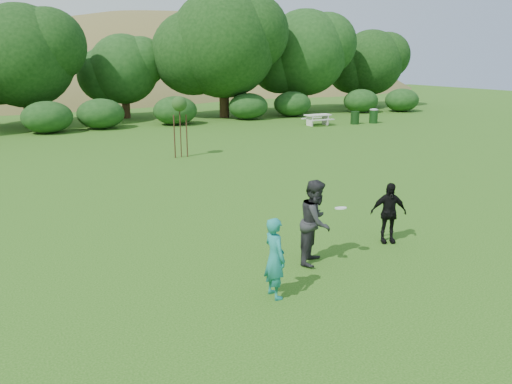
{
  "coord_description": "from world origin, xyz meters",
  "views": [
    {
      "loc": [
        -5.82,
        -8.36,
        4.54
      ],
      "look_at": [
        0.0,
        3.0,
        1.1
      ],
      "focal_mm": 35.0,
      "sensor_mm": 36.0,
      "label": 1
    }
  ],
  "objects_px": {
    "player_teal": "(275,258)",
    "picnic_table": "(318,118)",
    "trash_can_near": "(355,118)",
    "player_black": "(388,213)",
    "player_grey": "(316,222)",
    "sapling": "(179,106)",
    "trash_can_lidded": "(374,116)"
  },
  "relations": [
    {
      "from": "player_teal",
      "to": "trash_can_lidded",
      "type": "distance_m",
      "value": 28.19
    },
    {
      "from": "player_teal",
      "to": "picnic_table",
      "type": "distance_m",
      "value": 26.07
    },
    {
      "from": "player_black",
      "to": "picnic_table",
      "type": "distance_m",
      "value": 22.79
    },
    {
      "from": "sapling",
      "to": "picnic_table",
      "type": "bearing_deg",
      "value": 28.82
    },
    {
      "from": "player_grey",
      "to": "trash_can_lidded",
      "type": "bearing_deg",
      "value": 5.28
    },
    {
      "from": "trash_can_near",
      "to": "trash_can_lidded",
      "type": "xyz_separation_m",
      "value": [
        1.53,
        -0.17,
        0.09
      ]
    },
    {
      "from": "sapling",
      "to": "player_grey",
      "type": "bearing_deg",
      "value": -95.81
    },
    {
      "from": "player_black",
      "to": "picnic_table",
      "type": "relative_size",
      "value": 0.86
    },
    {
      "from": "player_grey",
      "to": "sapling",
      "type": "relative_size",
      "value": 0.68
    },
    {
      "from": "player_grey",
      "to": "trash_can_near",
      "type": "height_order",
      "value": "player_grey"
    },
    {
      "from": "player_black",
      "to": "trash_can_lidded",
      "type": "xyz_separation_m",
      "value": [
        15.49,
        19.03,
        -0.24
      ]
    },
    {
      "from": "player_grey",
      "to": "sapling",
      "type": "xyz_separation_m",
      "value": [
        1.36,
        13.35,
        1.45
      ]
    },
    {
      "from": "player_black",
      "to": "player_grey",
      "type": "bearing_deg",
      "value": -150.13
    },
    {
      "from": "player_teal",
      "to": "trash_can_near",
      "type": "distance_m",
      "value": 27.28
    },
    {
      "from": "player_teal",
      "to": "player_grey",
      "type": "xyz_separation_m",
      "value": [
        1.66,
        1.08,
        0.16
      ]
    },
    {
      "from": "player_teal",
      "to": "trash_can_near",
      "type": "height_order",
      "value": "player_teal"
    },
    {
      "from": "player_grey",
      "to": "picnic_table",
      "type": "distance_m",
      "value": 24.23
    },
    {
      "from": "trash_can_lidded",
      "to": "player_black",
      "type": "bearing_deg",
      "value": -129.14
    },
    {
      "from": "player_teal",
      "to": "picnic_table",
      "type": "height_order",
      "value": "player_teal"
    },
    {
      "from": "player_grey",
      "to": "player_black",
      "type": "bearing_deg",
      "value": -36.13
    },
    {
      "from": "player_grey",
      "to": "trash_can_near",
      "type": "distance_m",
      "value": 25.38
    },
    {
      "from": "trash_can_near",
      "to": "trash_can_lidded",
      "type": "height_order",
      "value": "trash_can_lidded"
    },
    {
      "from": "player_black",
      "to": "trash_can_near",
      "type": "distance_m",
      "value": 23.74
    },
    {
      "from": "player_black",
      "to": "sapling",
      "type": "bearing_deg",
      "value": 118.39
    },
    {
      "from": "trash_can_near",
      "to": "picnic_table",
      "type": "relative_size",
      "value": 0.5
    },
    {
      "from": "player_teal",
      "to": "picnic_table",
      "type": "bearing_deg",
      "value": -37.21
    },
    {
      "from": "player_black",
      "to": "trash_can_lidded",
      "type": "distance_m",
      "value": 24.54
    },
    {
      "from": "sapling",
      "to": "trash_can_lidded",
      "type": "bearing_deg",
      "value": 19.75
    },
    {
      "from": "player_black",
      "to": "trash_can_near",
      "type": "height_order",
      "value": "player_black"
    },
    {
      "from": "player_black",
      "to": "sapling",
      "type": "xyz_separation_m",
      "value": [
        -0.99,
        13.11,
        1.64
      ]
    },
    {
      "from": "sapling",
      "to": "picnic_table",
      "type": "xyz_separation_m",
      "value": [
        12.21,
        6.72,
        -1.9
      ]
    },
    {
      "from": "trash_can_near",
      "to": "picnic_table",
      "type": "height_order",
      "value": "trash_can_near"
    }
  ]
}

